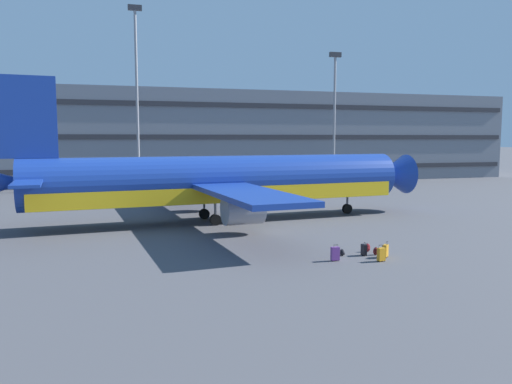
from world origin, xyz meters
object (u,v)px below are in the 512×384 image
(suitcase_large, at_px, (385,251))
(backpack_scuffed, at_px, (376,251))
(suitcase_silver, at_px, (364,250))
(suitcase_red, at_px, (381,254))
(backpack_purple, at_px, (368,248))
(airliner, at_px, (219,182))
(suitcase_navy, at_px, (335,254))
(backpack_small, at_px, (342,253))

(suitcase_large, relative_size, backpack_scuffed, 1.84)
(suitcase_silver, relative_size, suitcase_red, 0.83)
(suitcase_silver, height_order, suitcase_large, suitcase_large)
(backpack_purple, bearing_deg, suitcase_large, -80.48)
(suitcase_silver, distance_m, suitcase_large, 1.26)
(airliner, height_order, suitcase_navy, airliner)
(suitcase_red, xyz_separation_m, backpack_purple, (0.47, 2.40, -0.17))
(suitcase_silver, bearing_deg, suitcase_large, -38.83)
(backpack_small, bearing_deg, suitcase_navy, -133.17)
(airliner, relative_size, backpack_purple, 67.82)
(airliner, distance_m, backpack_small, 15.25)
(suitcase_large, xyz_separation_m, suitcase_red, (-0.74, -0.78, 0.01))
(suitcase_navy, bearing_deg, backpack_purple, 27.65)
(suitcase_navy, xyz_separation_m, backpack_purple, (2.94, 1.54, -0.18))
(backpack_purple, xyz_separation_m, backpack_scuffed, (0.05, -0.88, -0.02))
(suitcase_navy, xyz_separation_m, backpack_small, (0.97, 1.04, -0.23))
(suitcase_navy, distance_m, backpack_scuffed, 3.06)
(suitcase_silver, xyz_separation_m, backpack_scuffed, (0.76, -0.06, -0.14))
(suitcase_silver, distance_m, backpack_small, 1.31)
(suitcase_silver, bearing_deg, backpack_small, 165.52)
(suitcase_large, height_order, backpack_purple, suitcase_large)
(backpack_scuffed, bearing_deg, suitcase_silver, 175.68)
(suitcase_silver, relative_size, backpack_purple, 1.38)
(suitcase_red, distance_m, backpack_small, 2.43)
(suitcase_navy, bearing_deg, suitcase_red, -19.28)
(airliner, distance_m, suitcase_red, 17.45)
(suitcase_silver, relative_size, backpack_scuffed, 1.50)
(airliner, xyz_separation_m, suitcase_red, (5.87, -16.16, -2.93))
(suitcase_silver, bearing_deg, suitcase_red, -81.23)
(airliner, bearing_deg, suitcase_navy, -77.47)
(backpack_scuffed, bearing_deg, suitcase_large, -73.00)
(suitcase_silver, relative_size, suitcase_navy, 0.81)
(suitcase_silver, relative_size, backpack_small, 1.72)
(suitcase_silver, distance_m, backpack_purple, 1.10)
(backpack_scuffed, bearing_deg, suitcase_navy, -167.62)
(backpack_small, bearing_deg, airliner, 107.04)
(airliner, height_order, backpack_scuffed, airliner)
(suitcase_large, bearing_deg, suitcase_red, -133.31)
(suitcase_navy, height_order, backpack_scuffed, suitcase_navy)
(suitcase_navy, relative_size, backpack_purple, 1.70)
(airliner, relative_size, backpack_scuffed, 73.86)
(suitcase_navy, height_order, backpack_purple, suitcase_navy)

